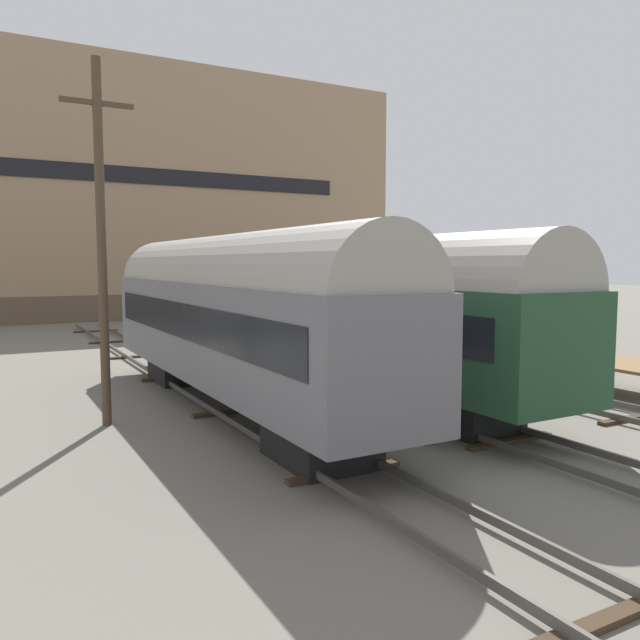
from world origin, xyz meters
TOP-DOWN VIEW (x-y plane):
  - ground_plane at (0.00, 0.00)m, footprint 200.00×200.00m
  - track_left at (-4.60, 0.00)m, footprint 2.60×60.00m
  - track_middle at (0.00, 0.00)m, footprint 2.60×60.00m
  - track_right at (4.60, 0.00)m, footprint 2.60×60.00m
  - train_car_maroon at (4.60, 11.56)m, footprint 2.87×15.08m
  - train_car_green at (0.00, 4.28)m, footprint 3.02×17.82m
  - train_car_grey at (-4.60, 3.29)m, footprint 2.91×16.21m
  - station_platform at (7.26, 2.97)m, footprint 2.69×11.54m
  - bench at (7.63, 1.49)m, footprint 1.40×0.40m
  - person_worker at (-1.75, -2.17)m, footprint 0.32×0.32m
  - utility_pole at (-8.10, 3.38)m, footprint 1.80×0.24m
  - warehouse_building at (2.34, 39.85)m, footprint 39.40×11.85m

SIDE VIEW (x-z plane):
  - ground_plane at x=0.00m, z-range 0.00..0.00m
  - track_left at x=-4.60m, z-range 0.01..0.27m
  - track_middle at x=0.00m, z-range 0.01..0.27m
  - track_right at x=4.60m, z-range 0.01..0.27m
  - station_platform at x=7.26m, z-range 0.45..1.54m
  - person_worker at x=-1.75m, z-range 0.20..2.04m
  - bench at x=7.63m, z-range 1.12..2.03m
  - train_car_green at x=0.00m, z-range 0.34..5.41m
  - train_car_grey at x=-4.60m, z-range 0.35..5.45m
  - train_car_maroon at x=4.60m, z-range 0.37..5.61m
  - utility_pole at x=-8.10m, z-range 0.16..9.62m
  - warehouse_building at x=2.34m, z-range 0.00..19.51m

